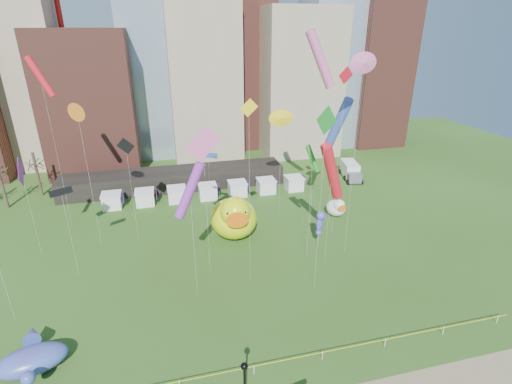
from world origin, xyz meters
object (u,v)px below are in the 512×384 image
object	(u,v)px
big_duck	(234,217)
seahorse_green	(234,212)
whale_inflatable	(32,358)
lamppost	(245,383)
box_truck	(350,170)
small_duck	(336,207)
seahorse_purple	(320,222)

from	to	relation	value
big_duck	seahorse_green	world-z (taller)	big_duck
big_duck	seahorse_green	distance (m)	1.83
whale_inflatable	lamppost	distance (m)	18.22
big_duck	box_truck	xyz separation A→B (m)	(25.31, 16.37, -1.54)
small_duck	seahorse_purple	world-z (taller)	seahorse_purple
seahorse_green	seahorse_purple	xyz separation A→B (m)	(10.28, -3.74, -0.73)
big_duck	seahorse_purple	xyz separation A→B (m)	(10.06, -5.02, 0.55)
big_duck	small_duck	size ratio (longest dim) A/B	2.33
seahorse_purple	whale_inflatable	size ratio (longest dim) A/B	0.70
seahorse_purple	big_duck	bearing A→B (deg)	134.86
small_duck	seahorse_purple	distance (m)	9.89
seahorse_green	lamppost	distance (m)	24.67
whale_inflatable	box_truck	world-z (taller)	box_truck
small_duck	seahorse_green	bearing A→B (deg)	-167.77
big_duck	seahorse_purple	distance (m)	11.26
small_duck	lamppost	xyz separation A→B (m)	(-20.31, -28.12, 1.72)
lamppost	whale_inflatable	bearing A→B (deg)	153.13
seahorse_green	seahorse_purple	distance (m)	10.97
big_duck	whale_inflatable	bearing A→B (deg)	-134.46
lamppost	seahorse_purple	bearing A→B (deg)	55.13
small_duck	box_truck	distance (m)	16.65
big_duck	lamppost	xyz separation A→B (m)	(-4.27, -25.58, 0.03)
seahorse_green	small_duck	bearing A→B (deg)	2.25
seahorse_green	whale_inflatable	size ratio (longest dim) A/B	0.84
big_duck	whale_inflatable	world-z (taller)	big_duck
lamppost	box_truck	bearing A→B (deg)	54.82
seahorse_green	box_truck	world-z (taller)	seahorse_green
big_duck	seahorse_green	bearing A→B (deg)	-94.70
big_duck	seahorse_purple	world-z (taller)	big_duck
seahorse_green	seahorse_purple	size ratio (longest dim) A/B	1.20
big_duck	lamppost	size ratio (longest dim) A/B	1.76
small_duck	whale_inflatable	xyz separation A→B (m)	(-36.46, -19.93, -0.23)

